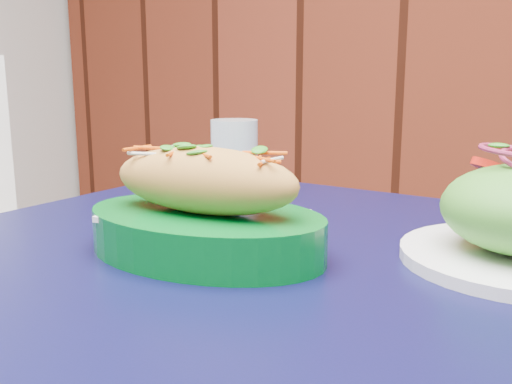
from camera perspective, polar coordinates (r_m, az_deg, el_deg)
The scene contains 3 objects.
cafe_table at distance 0.60m, azimuth -0.00°, elevation -15.14°, with size 0.81×0.81×0.75m.
banh_mi_basket at distance 0.58m, azimuth -5.16°, elevation -1.93°, with size 0.27×0.19×0.12m.
water_glass at distance 0.87m, azimuth -2.17°, elevation 3.44°, with size 0.07×0.07×0.12m, color silver.
Camera 1 is at (-0.14, 1.01, 0.93)m, focal length 40.00 mm.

